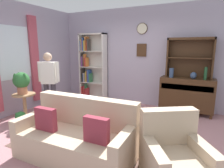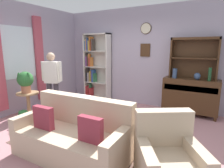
{
  "view_description": "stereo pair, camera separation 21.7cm",
  "coord_description": "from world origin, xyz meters",
  "px_view_note": "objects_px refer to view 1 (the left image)",
  "views": [
    {
      "loc": [
        1.76,
        -3.12,
        1.7
      ],
      "look_at": [
        0.1,
        0.2,
        0.95
      ],
      "focal_mm": 29.77,
      "sensor_mm": 36.0,
      "label": 1
    },
    {
      "loc": [
        1.95,
        -3.02,
        1.7
      ],
      "look_at": [
        0.1,
        0.2,
        0.95
      ],
      "focal_mm": 29.77,
      "sensor_mm": 36.0,
      "label": 2
    }
  ],
  "objects_px": {
    "book_stack": "(101,115)",
    "bookshelf": "(91,67)",
    "sideboard": "(186,94)",
    "sideboard_hutch": "(190,52)",
    "person_reading": "(49,80)",
    "vase_round": "(193,75)",
    "coffee_table": "(106,121)",
    "vase_tall": "(171,73)",
    "plant_stand": "(25,103)",
    "bottle_wine": "(205,73)",
    "potted_plant_small": "(21,117)",
    "potted_plant_large": "(21,81)",
    "armchair_floral": "(174,160)",
    "couch_floral": "(77,137)"
  },
  "relations": [
    {
      "from": "sideboard",
      "to": "coffee_table",
      "type": "height_order",
      "value": "sideboard"
    },
    {
      "from": "potted_plant_small",
      "to": "coffee_table",
      "type": "height_order",
      "value": "coffee_table"
    },
    {
      "from": "couch_floral",
      "to": "plant_stand",
      "type": "distance_m",
      "value": 2.21
    },
    {
      "from": "vase_round",
      "to": "armchair_floral",
      "type": "bearing_deg",
      "value": -90.23
    },
    {
      "from": "book_stack",
      "to": "bookshelf",
      "type": "bearing_deg",
      "value": 126.55
    },
    {
      "from": "plant_stand",
      "to": "bottle_wine",
      "type": "bearing_deg",
      "value": 28.05
    },
    {
      "from": "sideboard_hutch",
      "to": "vase_tall",
      "type": "bearing_deg",
      "value": -154.11
    },
    {
      "from": "armchair_floral",
      "to": "book_stack",
      "type": "xyz_separation_m",
      "value": [
        -1.38,
        0.53,
        0.17
      ]
    },
    {
      "from": "sideboard_hutch",
      "to": "plant_stand",
      "type": "height_order",
      "value": "sideboard_hutch"
    },
    {
      "from": "vase_round",
      "to": "book_stack",
      "type": "height_order",
      "value": "vase_round"
    },
    {
      "from": "sideboard",
      "to": "person_reading",
      "type": "distance_m",
      "value": 3.46
    },
    {
      "from": "coffee_table",
      "to": "book_stack",
      "type": "bearing_deg",
      "value": -137.56
    },
    {
      "from": "sideboard",
      "to": "sideboard_hutch",
      "type": "relative_size",
      "value": 1.18
    },
    {
      "from": "sideboard_hutch",
      "to": "vase_round",
      "type": "bearing_deg",
      "value": -53.52
    },
    {
      "from": "bottle_wine",
      "to": "person_reading",
      "type": "relative_size",
      "value": 0.2
    },
    {
      "from": "armchair_floral",
      "to": "bottle_wine",
      "type": "bearing_deg",
      "value": 84.14
    },
    {
      "from": "couch_floral",
      "to": "person_reading",
      "type": "height_order",
      "value": "person_reading"
    },
    {
      "from": "sideboard_hutch",
      "to": "potted_plant_large",
      "type": "relative_size",
      "value": 2.13
    },
    {
      "from": "couch_floral",
      "to": "coffee_table",
      "type": "height_order",
      "value": "couch_floral"
    },
    {
      "from": "sideboard_hutch",
      "to": "book_stack",
      "type": "distance_m",
      "value": 2.85
    },
    {
      "from": "sideboard_hutch",
      "to": "potted_plant_small",
      "type": "bearing_deg",
      "value": -140.84
    },
    {
      "from": "coffee_table",
      "to": "vase_tall",
      "type": "bearing_deg",
      "value": 68.62
    },
    {
      "from": "sideboard_hutch",
      "to": "bottle_wine",
      "type": "relative_size",
      "value": 3.57
    },
    {
      "from": "sideboard_hutch",
      "to": "plant_stand",
      "type": "relative_size",
      "value": 1.83
    },
    {
      "from": "potted_plant_large",
      "to": "vase_tall",
      "type": "bearing_deg",
      "value": 33.98
    },
    {
      "from": "vase_round",
      "to": "plant_stand",
      "type": "xyz_separation_m",
      "value": [
        -3.54,
        -2.05,
        -0.63
      ]
    },
    {
      "from": "sideboard",
      "to": "armchair_floral",
      "type": "height_order",
      "value": "sideboard"
    },
    {
      "from": "person_reading",
      "to": "coffee_table",
      "type": "relative_size",
      "value": 1.95
    },
    {
      "from": "vase_round",
      "to": "coffee_table",
      "type": "height_order",
      "value": "vase_round"
    },
    {
      "from": "vase_round",
      "to": "coffee_table",
      "type": "bearing_deg",
      "value": -122.63
    },
    {
      "from": "bottle_wine",
      "to": "book_stack",
      "type": "height_order",
      "value": "bottle_wine"
    },
    {
      "from": "sideboard_hutch",
      "to": "vase_round",
      "type": "xyz_separation_m",
      "value": [
        0.13,
        -0.18,
        -0.55
      ]
    },
    {
      "from": "couch_floral",
      "to": "coffee_table",
      "type": "distance_m",
      "value": 0.71
    },
    {
      "from": "sideboard",
      "to": "armchair_floral",
      "type": "distance_m",
      "value": 2.74
    },
    {
      "from": "couch_floral",
      "to": "book_stack",
      "type": "xyz_separation_m",
      "value": [
        0.06,
        0.64,
        0.15
      ]
    },
    {
      "from": "potted_plant_small",
      "to": "coffee_table",
      "type": "distance_m",
      "value": 1.98
    },
    {
      "from": "bookshelf",
      "to": "couch_floral",
      "type": "height_order",
      "value": "bookshelf"
    },
    {
      "from": "potted_plant_large",
      "to": "person_reading",
      "type": "distance_m",
      "value": 0.62
    },
    {
      "from": "sideboard",
      "to": "bottle_wine",
      "type": "xyz_separation_m",
      "value": [
        0.39,
        -0.09,
        0.56
      ]
    },
    {
      "from": "bookshelf",
      "to": "armchair_floral",
      "type": "relative_size",
      "value": 1.98
    },
    {
      "from": "book_stack",
      "to": "sideboard",
      "type": "bearing_deg",
      "value": 60.15
    },
    {
      "from": "vase_round",
      "to": "bottle_wine",
      "type": "height_order",
      "value": "bottle_wine"
    },
    {
      "from": "potted_plant_large",
      "to": "coffee_table",
      "type": "bearing_deg",
      "value": -0.19
    },
    {
      "from": "person_reading",
      "to": "potted_plant_small",
      "type": "bearing_deg",
      "value": -101.73
    },
    {
      "from": "vase_tall",
      "to": "potted_plant_large",
      "type": "relative_size",
      "value": 0.47
    },
    {
      "from": "coffee_table",
      "to": "person_reading",
      "type": "bearing_deg",
      "value": 166.39
    },
    {
      "from": "person_reading",
      "to": "sideboard_hutch",
      "type": "bearing_deg",
      "value": 31.25
    },
    {
      "from": "armchair_floral",
      "to": "potted_plant_large",
      "type": "relative_size",
      "value": 2.06
    },
    {
      "from": "sideboard",
      "to": "plant_stand",
      "type": "relative_size",
      "value": 2.16
    },
    {
      "from": "sideboard",
      "to": "person_reading",
      "type": "height_order",
      "value": "person_reading"
    }
  ]
}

